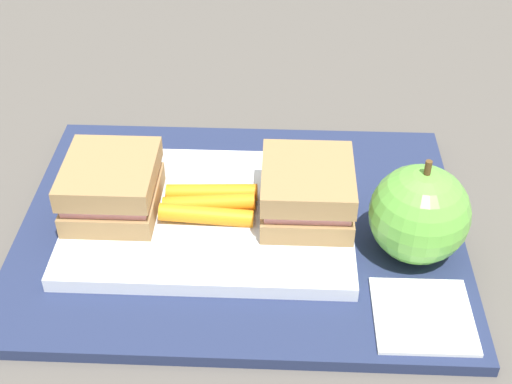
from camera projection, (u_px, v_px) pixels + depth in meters
The scene contains 8 objects.
ground_plane at pixel (241, 231), 0.59m from camera, with size 2.40×2.40×0.00m, color #56514C.
lunchbag_mat at pixel (241, 227), 0.59m from camera, with size 0.36×0.28×0.01m, color navy.
food_tray at pixel (210, 216), 0.58m from camera, with size 0.23×0.17×0.01m, color white.
sandwich_half_left at pixel (112, 186), 0.56m from camera, with size 0.07×0.08×0.04m.
sandwich_half_right at pixel (307, 191), 0.56m from camera, with size 0.07×0.08×0.04m.
carrot_sticks_bundle at pixel (209, 203), 0.57m from camera, with size 0.08×0.04×0.02m.
apple at pixel (419, 214), 0.53m from camera, with size 0.08×0.08×0.09m.
paper_napkin at pixel (423, 316), 0.50m from camera, with size 0.07×0.07×0.00m, color white.
Camera 1 is at (0.03, -0.44, 0.39)m, focal length 49.67 mm.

